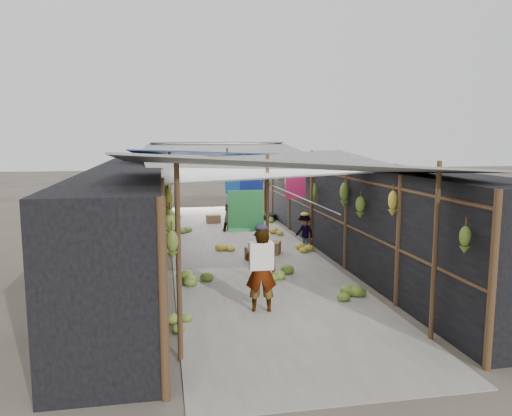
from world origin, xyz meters
TOP-DOWN VIEW (x-y plane):
  - ground at (0.00, 0.00)m, footprint 80.00×80.00m
  - aisle_slab at (0.00, 6.50)m, footprint 3.60×16.00m
  - stall_left at (-2.70, 6.50)m, footprint 1.40×15.00m
  - stall_right at (2.70, 6.50)m, footprint 1.40×15.00m
  - crate_near at (0.22, 5.02)m, footprint 0.63×0.54m
  - crate_mid at (0.62, 5.69)m, footprint 0.66×0.60m
  - crate_back at (-0.29, 10.53)m, footprint 0.48×0.40m
  - black_basin at (1.70, 10.98)m, footprint 0.66×0.66m
  - vendor_elderly at (-0.40, 1.62)m, footprint 0.57×0.42m
  - shopper_blue at (0.20, 8.99)m, footprint 0.95×0.85m
  - vendor_seated at (1.64, 6.03)m, footprint 0.60×0.69m
  - market_canopy at (0.03, 6.84)m, footprint 5.62×15.20m
  - hanging_bananas at (0.10, 6.54)m, footprint 3.96×14.38m
  - floor_bananas at (0.05, 5.70)m, footprint 3.87×10.92m

SIDE VIEW (x-z plane):
  - ground at x=0.00m, z-range 0.00..0.00m
  - aisle_slab at x=0.00m, z-range 0.00..0.02m
  - black_basin at x=1.70m, z-range 0.00..0.20m
  - floor_bananas at x=0.05m, z-range -0.03..0.32m
  - crate_back at x=-0.29m, z-range 0.00..0.30m
  - crate_mid at x=0.62m, z-range 0.00..0.32m
  - crate_near at x=0.22m, z-range 0.00..0.33m
  - vendor_seated at x=1.64m, z-range 0.00..0.93m
  - vendor_elderly at x=-0.40m, z-range 0.00..1.43m
  - shopper_blue at x=0.20m, z-range 0.00..1.61m
  - stall_left at x=-2.70m, z-range 0.00..2.30m
  - stall_right at x=2.70m, z-range 0.00..2.30m
  - hanging_bananas at x=0.10m, z-range 1.21..2.06m
  - market_canopy at x=0.03m, z-range 1.02..3.79m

